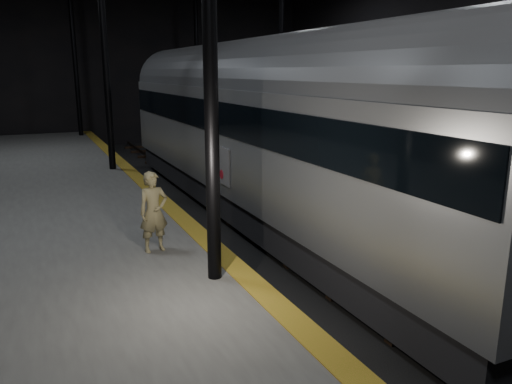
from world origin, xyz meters
TOP-DOWN VIEW (x-y plane):
  - ground at (0.00, 0.00)m, footprint 44.00×44.00m
  - platform_left at (-7.50, 0.00)m, footprint 9.00×43.80m
  - platform_right at (7.50, 0.00)m, footprint 9.00×43.80m
  - tactile_strip at (-3.25, 0.00)m, footprint 0.50×43.80m
  - track at (0.00, 0.00)m, footprint 2.40×43.00m
  - train at (-0.00, 2.25)m, footprint 3.21×21.45m
  - woman at (-4.49, -2.08)m, footprint 0.70×0.51m

SIDE VIEW (x-z plane):
  - ground at x=0.00m, z-range 0.00..0.00m
  - track at x=0.00m, z-range -0.05..0.19m
  - platform_left at x=-7.50m, z-range 0.00..1.00m
  - platform_right at x=7.50m, z-range 0.00..1.00m
  - tactile_strip at x=-3.25m, z-range 1.00..1.01m
  - woman at x=-4.49m, z-range 1.00..2.77m
  - train at x=0.00m, z-range 0.33..6.06m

